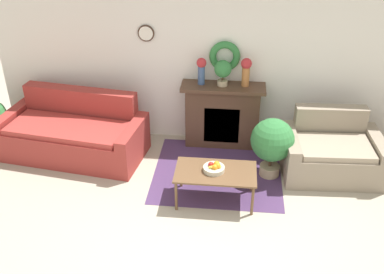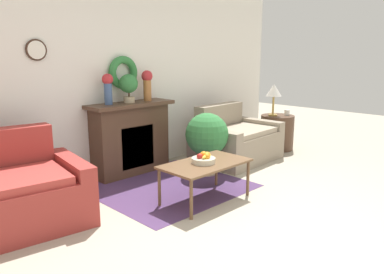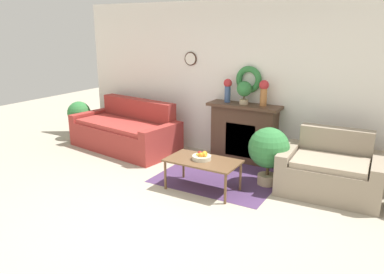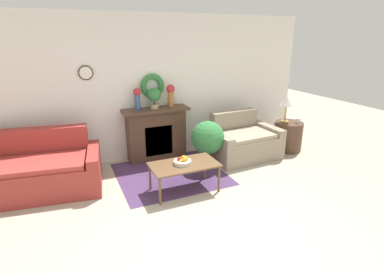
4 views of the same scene
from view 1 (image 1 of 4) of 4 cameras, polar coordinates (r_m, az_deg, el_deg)
The scene contains 12 objects.
ground_plane at distance 5.12m, azimuth 1.20°, elevation -15.77°, with size 16.00×16.00×0.00m, color #ADA38E.
floor_rug at distance 6.48m, azimuth 3.25°, elevation -4.43°, with size 1.80×1.68×0.01m.
wall_back at distance 6.76m, azimuth 3.39°, elevation 10.01°, with size 6.80×0.17×2.70m.
fireplace at distance 6.90m, azimuth 3.86°, elevation 2.82°, with size 1.25×0.41×1.01m.
couch_left at distance 6.97m, azimuth -14.81°, elevation 0.39°, with size 2.24×1.27×0.92m.
loveseat_right at distance 6.62m, azimuth 17.26°, elevation -1.92°, with size 1.39×1.00×0.87m.
coffee_table at distance 5.72m, azimuth 3.01°, elevation -4.70°, with size 1.03×0.58×0.45m.
fruit_bowl at distance 5.67m, azimuth 2.86°, elevation -3.92°, with size 0.27×0.27×0.12m.
vase_on_mantel_left at distance 6.62m, azimuth 1.21°, elevation 8.63°, with size 0.14×0.14×0.40m.
vase_on_mantel_right at distance 6.60m, azimuth 6.87°, elevation 8.46°, with size 0.16×0.16×0.42m.
potted_plant_on_mantel at distance 6.58m, azimuth 3.94°, elevation 8.45°, with size 0.25×0.25×0.39m.
potted_plant_floor_by_loveseat at distance 6.22m, azimuth 10.16°, elevation -0.59°, with size 0.60×0.60×0.87m.
Camera 1 is at (0.27, -3.54, 3.69)m, focal length 42.00 mm.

